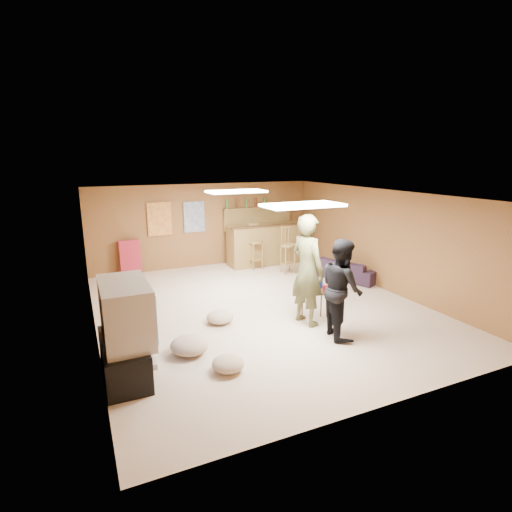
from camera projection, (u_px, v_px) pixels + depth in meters
name	position (u px, v px, depth m)	size (l,w,h in m)	color
ground	(260.00, 308.00, 7.83)	(7.00, 7.00, 0.00)	#C8B099
ceiling	(261.00, 195.00, 7.30)	(6.00, 7.00, 0.02)	silver
wall_back	(205.00, 225.00, 10.66)	(6.00, 0.02, 2.20)	brown
wall_front	(392.00, 320.00, 4.47)	(6.00, 0.02, 2.20)	brown
wall_left	(90.00, 271.00, 6.36)	(0.02, 7.00, 2.20)	brown
wall_right	(384.00, 240.00, 8.77)	(0.02, 7.00, 2.20)	brown
tv_stand	(124.00, 358.00, 5.35)	(0.55, 1.30, 0.50)	black
dvd_box	(141.00, 361.00, 5.46)	(0.35, 0.50, 0.08)	#B2B2B7
tv_body	(126.00, 312.00, 5.22)	(0.60, 1.10, 0.80)	#B2B2B7
tv_screen	(150.00, 308.00, 5.35)	(0.02, 0.95, 0.65)	navy
bar_counter	(264.00, 244.00, 10.90)	(2.00, 0.60, 1.10)	brown
bar_lip	(269.00, 226.00, 10.55)	(2.10, 0.12, 0.05)	#3E2613
bar_shelf	(258.00, 208.00, 11.07)	(2.00, 0.18, 0.05)	brown
bar_backing	(257.00, 219.00, 11.16)	(2.00, 0.14, 0.60)	brown
poster_left	(160.00, 219.00, 10.08)	(0.60, 0.03, 0.85)	#BF3F26
poster_right	(194.00, 217.00, 10.44)	(0.55, 0.03, 0.80)	#334C99
folding_chair_stack	(130.00, 258.00, 9.83)	(0.50, 0.14, 0.90)	#AB1F32
ceiling_panel_front	(303.00, 205.00, 5.98)	(1.20, 0.60, 0.04)	white
ceiling_panel_back	(236.00, 192.00, 8.37)	(1.20, 0.60, 0.04)	white
person_olive	(307.00, 270.00, 6.89)	(0.71, 0.47, 1.95)	brown
person_black	(342.00, 288.00, 6.43)	(0.79, 0.62, 1.63)	black
sofa	(345.00, 269.00, 9.66)	(1.63, 0.64, 0.48)	black
tray_table	(316.00, 306.00, 7.10)	(0.45, 0.36, 0.58)	#3E2613
cup_red_near	(309.00, 288.00, 7.01)	(0.08, 0.08, 0.11)	red
cup_red_far	(325.00, 288.00, 6.98)	(0.08, 0.08, 0.11)	red
cup_blue	(320.00, 284.00, 7.19)	(0.09, 0.09, 0.12)	navy
bar_stool_left	(256.00, 248.00, 10.44)	(0.35, 0.35, 1.11)	brown
bar_stool_right	(288.00, 252.00, 10.05)	(0.35, 0.35, 1.10)	brown
cushion_near_tv	(189.00, 345.00, 5.98)	(0.58, 0.58, 0.26)	tan
cushion_mid	(220.00, 317.00, 7.09)	(0.48, 0.48, 0.22)	tan
cushion_far	(228.00, 364.00, 5.50)	(0.45, 0.45, 0.20)	tan
bottle_row	(247.00, 203.00, 10.88)	(1.20, 0.08, 0.26)	#3F7233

